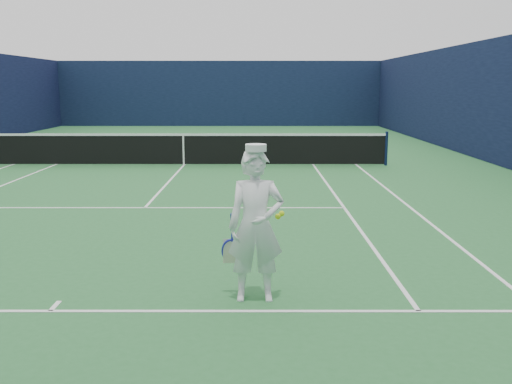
{
  "coord_description": "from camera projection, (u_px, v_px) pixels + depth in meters",
  "views": [
    {
      "loc": [
        2.3,
        -17.89,
        2.48
      ],
      "look_at": [
        2.3,
        -10.0,
        1.01
      ],
      "focal_mm": 40.0,
      "sensor_mm": 36.0,
      "label": 1
    }
  ],
  "objects": [
    {
      "name": "ground",
      "position": [
        184.0,
        165.0,
        18.04
      ],
      "size": [
        80.0,
        80.0,
        0.0
      ],
      "primitive_type": "plane",
      "color": "#276631",
      "rests_on": "ground"
    },
    {
      "name": "windscreen_fence",
      "position": [
        182.0,
        101.0,
        17.67
      ],
      "size": [
        20.12,
        36.12,
        4.0
      ],
      "color": "#0D1732",
      "rests_on": "ground"
    },
    {
      "name": "tennis_player",
      "position": [
        256.0,
        225.0,
        6.57
      ],
      "size": [
        0.77,
        0.47,
        1.83
      ],
      "rotation": [
        0.0,
        0.0,
        0.03
      ],
      "color": "white",
      "rests_on": "ground"
    },
    {
      "name": "tennis_net",
      "position": [
        183.0,
        148.0,
        17.94
      ],
      "size": [
        12.88,
        0.09,
        1.07
      ],
      "color": "#141E4C",
      "rests_on": "ground"
    },
    {
      "name": "court_markings",
      "position": [
        184.0,
        165.0,
        18.04
      ],
      "size": [
        11.03,
        23.83,
        0.01
      ],
      "color": "white",
      "rests_on": "ground"
    }
  ]
}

